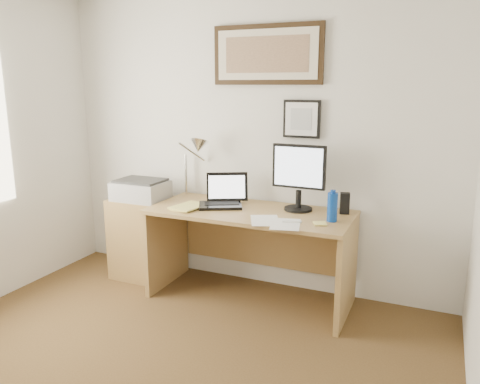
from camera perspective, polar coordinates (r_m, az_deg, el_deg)
The scene contains 17 objects.
wall_back at distance 3.98m, azimuth 1.28°, elevation 6.22°, with size 3.50×0.02×2.50m, color silver.
side_cabinet at distance 4.34m, azimuth -11.79°, elevation -5.48°, with size 0.50×0.40×0.73m, color olive.
water_bottle at distance 3.43m, azimuth 11.19°, elevation -1.82°, with size 0.07×0.07×0.21m, color #0B3793.
bottle_cap at distance 3.41m, azimuth 11.28°, elevation 0.07°, with size 0.04×0.04×0.02m, color #0B3793.
speaker at distance 3.66m, azimuth 12.65°, elevation -1.35°, with size 0.07×0.06×0.16m, color black.
paper_sheet_a at distance 3.42m, azimuth 3.05°, elevation -3.47°, with size 0.20×0.29×0.00m, color silver.
paper_sheet_b at distance 3.33m, azimuth 5.57°, elevation -3.93°, with size 0.20×0.29×0.00m, color silver.
sticky_pad at distance 3.37m, azimuth 9.72°, elevation -3.80°, with size 0.09×0.09×0.01m, color #F1E172.
marker_pen at distance 3.38m, azimuth 6.37°, elevation -3.62°, with size 0.02×0.02×0.14m, color white.
book at distance 3.84m, azimuth -7.39°, elevation -1.57°, with size 0.21×0.28×0.02m, color #D7CA65.
desk at distance 3.83m, azimuth 1.69°, elevation -5.35°, with size 1.60×0.70×0.75m.
laptop at distance 3.82m, azimuth -2.11°, elevation -0.81°, with size 0.41×0.43×0.26m.
lcd_monitor at distance 3.65m, azimuth 7.18°, elevation 2.17°, with size 0.42×0.22×0.52m.
printer at distance 4.19m, azimuth -12.00°, elevation 0.28°, with size 0.44×0.34×0.18m.
desk_lamp at distance 3.99m, azimuth -5.21°, elevation 5.29°, with size 0.29×0.27×0.53m.
picture_large at distance 3.88m, azimuth 3.31°, elevation 16.39°, with size 0.92×0.04×0.47m.
picture_small at distance 3.79m, azimuth 7.52°, elevation 8.81°, with size 0.30×0.03×0.30m.
Camera 1 is at (1.49, -1.66, 1.72)m, focal length 35.00 mm.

